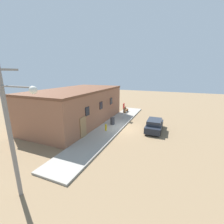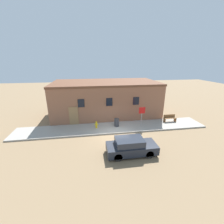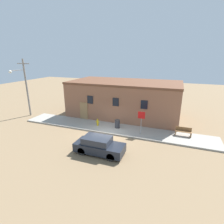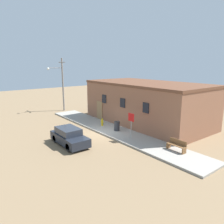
{
  "view_description": "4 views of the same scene",
  "coord_description": "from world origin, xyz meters",
  "px_view_note": "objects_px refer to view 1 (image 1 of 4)",
  "views": [
    {
      "loc": [
        -15.87,
        -5.19,
        6.35
      ],
      "look_at": [
        -0.04,
        1.42,
        1.88
      ],
      "focal_mm": 24.0,
      "sensor_mm": 36.0,
      "label": 1
    },
    {
      "loc": [
        -2.33,
        -13.21,
        7.0
      ],
      "look_at": [
        -0.04,
        1.42,
        1.88
      ],
      "focal_mm": 24.0,
      "sensor_mm": 36.0,
      "label": 2
    },
    {
      "loc": [
        5.94,
        -14.54,
        7.3
      ],
      "look_at": [
        -0.04,
        1.42,
        1.88
      ],
      "focal_mm": 28.0,
      "sensor_mm": 36.0,
      "label": 3
    },
    {
      "loc": [
        15.86,
        -10.88,
        6.37
      ],
      "look_at": [
        -0.04,
        1.42,
        1.88
      ],
      "focal_mm": 35.0,
      "sensor_mm": 36.0,
      "label": 4
    }
  ],
  "objects_px": {
    "stop_sign": "(124,108)",
    "parked_car": "(154,125)",
    "fire_hydrant": "(106,127)",
    "trash_bin": "(112,121)",
    "utility_pole": "(11,126)",
    "bench": "(125,110)"
  },
  "relations": [
    {
      "from": "fire_hydrant",
      "to": "bench",
      "type": "height_order",
      "value": "bench"
    },
    {
      "from": "stop_sign",
      "to": "bench",
      "type": "height_order",
      "value": "stop_sign"
    },
    {
      "from": "trash_bin",
      "to": "parked_car",
      "type": "relative_size",
      "value": 0.23
    },
    {
      "from": "stop_sign",
      "to": "parked_car",
      "type": "height_order",
      "value": "stop_sign"
    },
    {
      "from": "fire_hydrant",
      "to": "utility_pole",
      "type": "xyz_separation_m",
      "value": [
        -9.85,
        0.29,
        3.41
      ]
    },
    {
      "from": "trash_bin",
      "to": "parked_car",
      "type": "xyz_separation_m",
      "value": [
        0.2,
        -5.04,
        0.06
      ]
    },
    {
      "from": "stop_sign",
      "to": "parked_car",
      "type": "xyz_separation_m",
      "value": [
        -2.39,
        -4.45,
        -1.06
      ]
    },
    {
      "from": "utility_pole",
      "to": "trash_bin",
      "type": "bearing_deg",
      "value": -0.79
    },
    {
      "from": "fire_hydrant",
      "to": "trash_bin",
      "type": "distance_m",
      "value": 2.22
    },
    {
      "from": "parked_car",
      "to": "utility_pole",
      "type": "bearing_deg",
      "value": 157.02
    },
    {
      "from": "stop_sign",
      "to": "trash_bin",
      "type": "bearing_deg",
      "value": 167.28
    },
    {
      "from": "trash_bin",
      "to": "utility_pole",
      "type": "xyz_separation_m",
      "value": [
        -12.07,
        0.17,
        3.35
      ]
    },
    {
      "from": "trash_bin",
      "to": "utility_pole",
      "type": "height_order",
      "value": "utility_pole"
    },
    {
      "from": "fire_hydrant",
      "to": "parked_car",
      "type": "bearing_deg",
      "value": -63.8
    },
    {
      "from": "parked_car",
      "to": "stop_sign",
      "type": "bearing_deg",
      "value": 61.75
    },
    {
      "from": "bench",
      "to": "utility_pole",
      "type": "xyz_separation_m",
      "value": [
        -18.51,
        -0.21,
        3.39
      ]
    },
    {
      "from": "bench",
      "to": "trash_bin",
      "type": "xyz_separation_m",
      "value": [
        -6.45,
        -0.38,
        0.04
      ]
    },
    {
      "from": "stop_sign",
      "to": "bench",
      "type": "relative_size",
      "value": 1.56
    },
    {
      "from": "fire_hydrant",
      "to": "stop_sign",
      "type": "height_order",
      "value": "stop_sign"
    },
    {
      "from": "bench",
      "to": "parked_car",
      "type": "relative_size",
      "value": 0.37
    },
    {
      "from": "stop_sign",
      "to": "bench",
      "type": "distance_m",
      "value": 4.14
    },
    {
      "from": "trash_bin",
      "to": "stop_sign",
      "type": "bearing_deg",
      "value": -12.72
    }
  ]
}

